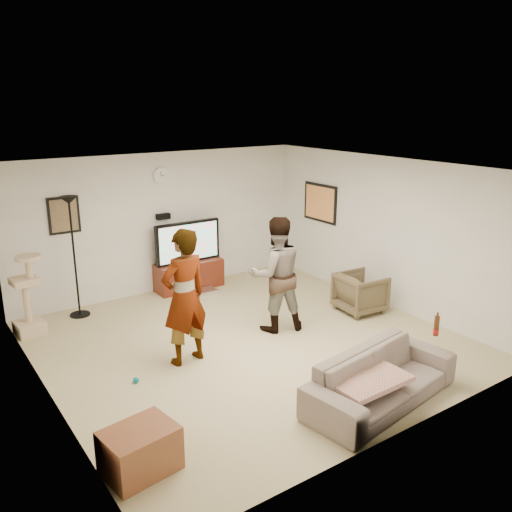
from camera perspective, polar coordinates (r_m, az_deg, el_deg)
floor at (r=7.87m, az=-0.87°, el=-9.16°), size 5.50×5.50×0.02m
ceiling at (r=7.15m, az=-0.96°, el=9.38°), size 5.50×5.50×0.02m
wall_back at (r=9.75m, az=-9.98°, el=3.49°), size 5.50×0.04×2.50m
wall_front at (r=5.48m, az=15.45°, el=-7.12°), size 5.50×0.04×2.50m
wall_left at (r=6.39m, az=-21.92°, el=-4.35°), size 0.04×5.50×2.50m
wall_right at (r=9.18m, az=13.50°, el=2.49°), size 0.04×5.50×2.50m
wall_clock at (r=9.57m, az=-10.16°, el=8.43°), size 0.26×0.04×0.26m
wall_speaker at (r=9.66m, az=-9.87°, el=4.18°), size 0.25×0.10×0.10m
picture_back at (r=9.09m, az=-19.79°, el=4.11°), size 0.42×0.03×0.52m
picture_right at (r=10.22m, az=6.85°, el=5.65°), size 0.03×0.78×0.62m
tv_stand at (r=9.95m, az=-7.15°, el=-2.03°), size 1.25×0.45×0.52m
console_box at (r=9.75m, az=-5.42°, el=-3.77°), size 0.40×0.30×0.07m
tv at (r=9.77m, az=-7.28°, el=1.50°), size 1.26×0.08×0.75m
tv_screen at (r=9.74m, az=-7.15°, el=1.45°), size 1.16×0.01×0.66m
floor_lamp at (r=8.91m, az=-18.79°, el=-0.17°), size 0.32×0.32×1.95m
cat_tree at (r=8.57m, az=-23.33°, el=-3.86°), size 0.43×0.43×1.23m
person_left at (r=7.01m, az=-7.64°, el=-4.36°), size 0.72×0.52×1.83m
person_right at (r=7.97m, az=2.16°, el=-1.96°), size 1.01×0.89×1.75m
sofa at (r=6.47m, az=13.22°, el=-12.59°), size 2.12×1.07×0.59m
throw_blanket at (r=6.23m, az=11.47°, el=-12.57°), size 0.91×0.72×0.06m
beer_bottle at (r=6.95m, az=18.68°, el=-7.07°), size 0.06×0.06×0.25m
armchair at (r=8.98m, az=11.07°, el=-3.86°), size 0.77×0.76×0.65m
side_table at (r=5.44m, az=-12.27°, el=-19.59°), size 0.73×0.59×0.44m
toy_ball at (r=6.96m, az=-12.69°, el=-12.79°), size 0.07×0.07×0.07m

